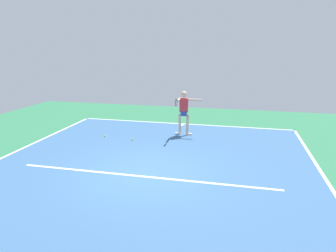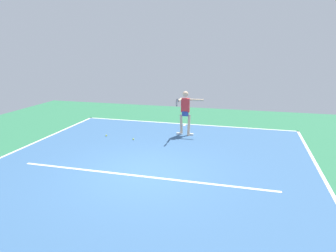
% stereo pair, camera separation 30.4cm
% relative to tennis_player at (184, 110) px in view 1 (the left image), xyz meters
% --- Properties ---
extents(ground_plane, '(20.36, 20.36, 0.00)m').
position_rel_tennis_player_xyz_m(ground_plane, '(0.36, 4.19, -1.08)').
color(ground_plane, '#2D754C').
extents(court_surface, '(10.19, 12.14, 0.00)m').
position_rel_tennis_player_xyz_m(court_surface, '(0.36, 4.19, -1.08)').
color(court_surface, '#38608E').
rests_on(court_surface, ground_plane).
extents(court_line_baseline_near, '(10.19, 0.10, 0.01)m').
position_rel_tennis_player_xyz_m(court_line_baseline_near, '(0.36, -1.83, -1.08)').
color(court_line_baseline_near, white).
rests_on(court_line_baseline_near, ground_plane).
extents(court_line_sideline_left, '(0.10, 12.14, 0.01)m').
position_rel_tennis_player_xyz_m(court_line_sideline_left, '(-4.68, 4.19, -1.08)').
color(court_line_sideline_left, white).
rests_on(court_line_sideline_left, ground_plane).
extents(court_line_sideline_right, '(0.10, 12.14, 0.01)m').
position_rel_tennis_player_xyz_m(court_line_sideline_right, '(5.40, 4.19, -1.08)').
color(court_line_sideline_right, white).
rests_on(court_line_sideline_right, ground_plane).
extents(court_line_service, '(7.64, 0.10, 0.01)m').
position_rel_tennis_player_xyz_m(court_line_service, '(0.36, 4.45, -1.08)').
color(court_line_service, white).
rests_on(court_line_service, ground_plane).
extents(court_line_centre_mark, '(0.10, 0.30, 0.01)m').
position_rel_tennis_player_xyz_m(court_line_centre_mark, '(0.36, -1.63, -1.08)').
color(court_line_centre_mark, white).
rests_on(court_line_centre_mark, ground_plane).
extents(tennis_player, '(1.10, 1.22, 1.86)m').
position_rel_tennis_player_xyz_m(tennis_player, '(0.00, 0.00, 0.00)').
color(tennis_player, beige).
rests_on(tennis_player, ground_plane).
extents(tennis_ball_near_player, '(0.07, 0.07, 0.07)m').
position_rel_tennis_player_xyz_m(tennis_ball_near_player, '(3.11, 1.03, -1.05)').
color(tennis_ball_near_player, yellow).
rests_on(tennis_ball_near_player, ground_plane).
extents(tennis_ball_far_corner, '(0.07, 0.07, 0.07)m').
position_rel_tennis_player_xyz_m(tennis_ball_far_corner, '(1.84, 1.22, -1.05)').
color(tennis_ball_far_corner, '#C6E53D').
rests_on(tennis_ball_far_corner, ground_plane).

